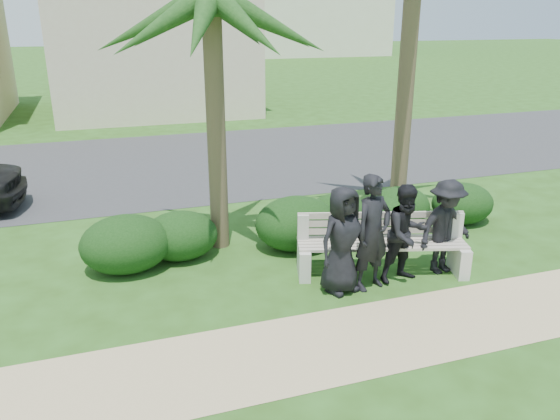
# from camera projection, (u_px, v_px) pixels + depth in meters

# --- Properties ---
(ground) EXTENTS (160.00, 160.00, 0.00)m
(ground) POSITION_uv_depth(u_px,v_px,m) (345.00, 273.00, 8.82)
(ground) COLOR #284814
(ground) RESTS_ON ground
(footpath) EXTENTS (30.00, 1.60, 0.01)m
(footpath) POSITION_uv_depth(u_px,v_px,m) (402.00, 330.00, 7.21)
(footpath) COLOR tan
(footpath) RESTS_ON ground
(asphalt_street) EXTENTS (160.00, 8.00, 0.01)m
(asphalt_street) POSITION_uv_depth(u_px,v_px,m) (228.00, 159.00, 15.96)
(asphalt_street) COLOR #2D2D30
(asphalt_street) RESTS_ON ground
(stucco_bldg_right) EXTENTS (8.40, 8.40, 7.30)m
(stucco_bldg_right) POSITION_uv_depth(u_px,v_px,m) (148.00, 23.00, 23.37)
(stucco_bldg_right) COLOR beige
(stucco_bldg_right) RESTS_ON ground
(park_bench) EXTENTS (2.85, 1.35, 0.94)m
(park_bench) POSITION_uv_depth(u_px,v_px,m) (381.00, 249.00, 8.70)
(park_bench) COLOR #A79D8C
(park_bench) RESTS_ON ground
(man_a) EXTENTS (0.91, 0.72, 1.64)m
(man_a) POSITION_uv_depth(u_px,v_px,m) (342.00, 240.00, 8.01)
(man_a) COLOR black
(man_a) RESTS_ON ground
(man_b) EXTENTS (0.75, 0.60, 1.78)m
(man_b) POSITION_uv_depth(u_px,v_px,m) (373.00, 233.00, 8.08)
(man_b) COLOR black
(man_b) RESTS_ON ground
(man_c) EXTENTS (0.84, 0.69, 1.56)m
(man_c) POSITION_uv_depth(u_px,v_px,m) (406.00, 234.00, 8.34)
(man_c) COLOR black
(man_c) RESTS_ON ground
(man_d) EXTENTS (1.09, 0.74, 1.55)m
(man_d) POSITION_uv_depth(u_px,v_px,m) (445.00, 227.00, 8.63)
(man_d) COLOR black
(man_d) RESTS_ON ground
(hedge_a) EXTENTS (1.46, 1.20, 0.95)m
(hedge_a) POSITION_uv_depth(u_px,v_px,m) (126.00, 242.00, 8.81)
(hedge_a) COLOR black
(hedge_a) RESTS_ON ground
(hedge_b) EXTENTS (1.29, 1.06, 0.84)m
(hedge_b) POSITION_uv_depth(u_px,v_px,m) (180.00, 234.00, 9.28)
(hedge_b) COLOR black
(hedge_b) RESTS_ON ground
(hedge_c) EXTENTS (1.48, 1.22, 0.97)m
(hedge_c) POSITION_uv_depth(u_px,v_px,m) (296.00, 222.00, 9.68)
(hedge_c) COLOR black
(hedge_c) RESTS_ON ground
(hedge_d) EXTENTS (1.23, 1.02, 0.80)m
(hedge_d) POSITION_uv_depth(u_px,v_px,m) (338.00, 213.00, 10.34)
(hedge_d) COLOR black
(hedge_d) RESTS_ON ground
(hedge_e) EXTENTS (1.08, 0.89, 0.70)m
(hedge_e) POSITION_uv_depth(u_px,v_px,m) (382.00, 214.00, 10.43)
(hedge_e) COLOR black
(hedge_e) RESTS_ON ground
(hedge_f) EXTENTS (1.27, 1.05, 0.83)m
(hedge_f) POSITION_uv_depth(u_px,v_px,m) (463.00, 202.00, 10.91)
(hedge_f) COLOR black
(hedge_f) RESTS_ON ground
(hedge_extra) EXTENTS (1.23, 1.02, 0.80)m
(hedge_extra) POSITION_uv_depth(u_px,v_px,m) (400.00, 206.00, 10.74)
(hedge_extra) COLOR black
(hedge_extra) RESTS_ON ground
(palm_left) EXTENTS (3.00, 3.00, 5.06)m
(palm_left) POSITION_uv_depth(u_px,v_px,m) (211.00, 4.00, 8.54)
(palm_left) COLOR brown
(palm_left) RESTS_ON ground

